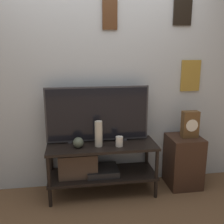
% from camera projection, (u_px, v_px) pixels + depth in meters
% --- Properties ---
extents(ground_plane, '(12.00, 12.00, 0.00)m').
position_uv_depth(ground_plane, '(105.00, 205.00, 2.83)').
color(ground_plane, brown).
extents(wall_back, '(6.40, 0.08, 2.70)m').
position_uv_depth(wall_back, '(98.00, 74.00, 3.03)').
color(wall_back, '#B2BCC6').
rests_on(wall_back, ground_plane).
extents(media_console, '(1.23, 0.45, 0.60)m').
position_uv_depth(media_console, '(93.00, 163.00, 2.98)').
color(media_console, black).
rests_on(media_console, ground_plane).
extents(television, '(1.16, 0.05, 0.64)m').
position_uv_depth(television, '(98.00, 114.00, 2.95)').
color(television, '#333338').
rests_on(television, media_console).
extents(vase_tall_ceramic, '(0.08, 0.08, 0.29)m').
position_uv_depth(vase_tall_ceramic, '(99.00, 134.00, 2.86)').
color(vase_tall_ceramic, beige).
rests_on(vase_tall_ceramic, media_console).
extents(vase_round_glass, '(0.12, 0.12, 0.12)m').
position_uv_depth(vase_round_glass, '(78.00, 143.00, 2.84)').
color(vase_round_glass, '#4C5647').
rests_on(vase_round_glass, media_console).
extents(candle_jar, '(0.08, 0.08, 0.11)m').
position_uv_depth(candle_jar, '(119.00, 141.00, 2.88)').
color(candle_jar, silver).
rests_on(candle_jar, media_console).
extents(side_table, '(0.38, 0.39, 0.62)m').
position_uv_depth(side_table, '(183.00, 161.00, 3.19)').
color(side_table, '#382319').
rests_on(side_table, ground_plane).
extents(mantel_clock, '(0.19, 0.11, 0.31)m').
position_uv_depth(mantel_clock, '(190.00, 124.00, 3.07)').
color(mantel_clock, brown).
rests_on(mantel_clock, side_table).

